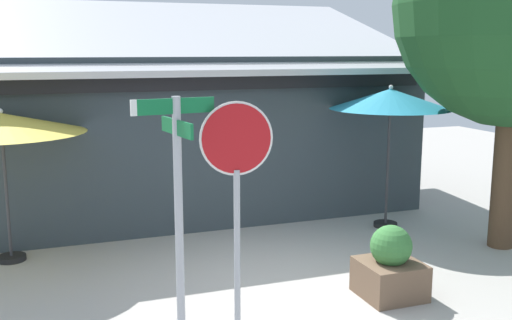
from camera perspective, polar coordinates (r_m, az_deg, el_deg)
name	(u,v)px	position (r m, az deg, el deg)	size (l,w,h in m)	color
ground_plane	(287,289)	(8.66, 2.97, -12.17)	(28.00, 28.00, 0.10)	#ADA8A0
cafe_building	(189,125)	(13.05, -6.37, 3.31)	(9.10, 5.29, 4.42)	#333D42
street_sign_post	(178,200)	(6.36, -7.41, -3.76)	(0.89, 0.83, 2.81)	#A8AAB2
stop_sign	(237,177)	(6.43, -1.85, -1.67)	(0.79, 0.10, 2.75)	#A8AAB2
patio_umbrella_mustard_left	(1,124)	(9.88, -23.03, 3.13)	(2.52, 2.52, 2.40)	black
patio_umbrella_teal_center	(390,100)	(11.18, 12.64, 5.56)	(2.21, 2.21, 2.65)	black
sidewalk_planter	(390,267)	(8.35, 12.62, -9.87)	(0.79, 0.79, 0.99)	brown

